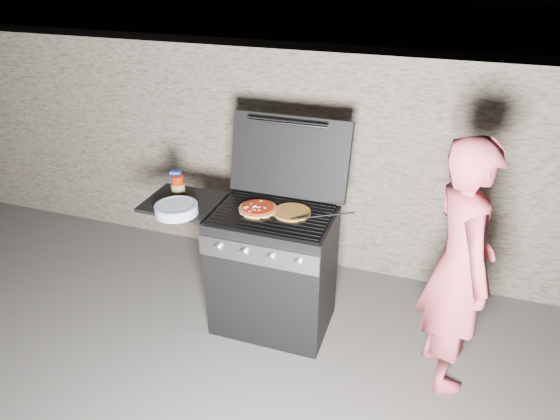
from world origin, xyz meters
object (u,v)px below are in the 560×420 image
(pizza_topped, at_px, (258,208))
(sauce_jar, at_px, (178,185))
(person, at_px, (458,268))
(gas_grill, at_px, (240,264))

(pizza_topped, relative_size, sauce_jar, 1.76)
(pizza_topped, distance_m, sauce_jar, 0.64)
(sauce_jar, height_order, person, person)
(gas_grill, relative_size, sauce_jar, 9.28)
(pizza_topped, bearing_deg, sauce_jar, 174.47)
(person, bearing_deg, gas_grill, 64.46)
(pizza_topped, distance_m, person, 1.31)
(gas_grill, bearing_deg, person, -4.10)
(pizza_topped, relative_size, person, 0.16)
(gas_grill, distance_m, person, 1.48)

